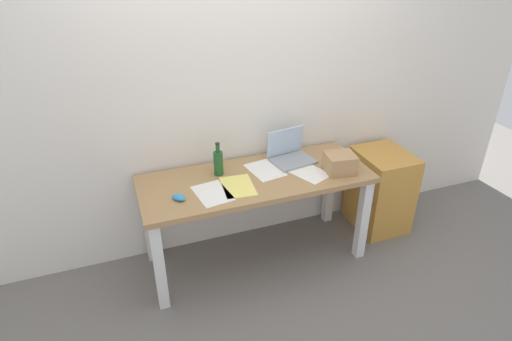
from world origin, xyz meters
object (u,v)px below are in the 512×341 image
laptop_right (290,154)px  beer_bottle (218,162)px  filing_cabinet (380,190)px  computer_mouse (179,197)px  desk (256,190)px  cardboard_box (340,163)px

laptop_right → beer_bottle: (-0.57, -0.03, 0.05)m
beer_bottle → filing_cabinet: size_ratio=0.36×
beer_bottle → filing_cabinet: 1.47m
beer_bottle → filing_cabinet: bearing=-2.8°
computer_mouse → beer_bottle: bearing=1.1°
desk → cardboard_box: cardboard_box is taller
computer_mouse → filing_cabinet: (1.72, 0.17, -0.40)m
laptop_right → beer_bottle: bearing=-177.5°
filing_cabinet → beer_bottle: bearing=177.2°
beer_bottle → cardboard_box: bearing=-17.3°
desk → computer_mouse: 0.60m
desk → filing_cabinet: size_ratio=2.42×
filing_cabinet → laptop_right: bearing=173.5°
cardboard_box → filing_cabinet: cardboard_box is taller
desk → beer_bottle: size_ratio=6.71×
desk → cardboard_box: 0.64m
filing_cabinet → desk: bearing=-177.1°
desk → computer_mouse: bearing=-169.2°
laptop_right → cardboard_box: laptop_right is taller
computer_mouse → filing_cabinet: 1.78m
computer_mouse → cardboard_box: cardboard_box is taller
computer_mouse → cardboard_box: bearing=-35.1°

